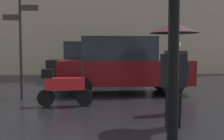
{
  "coord_description": "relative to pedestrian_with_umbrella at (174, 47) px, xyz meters",
  "views": [
    {
      "loc": [
        -0.54,
        -2.86,
        1.48
      ],
      "look_at": [
        -0.02,
        4.52,
        0.99
      ],
      "focal_mm": 44.85,
      "sensor_mm": 36.0,
      "label": 1
    }
  ],
  "objects": [
    {
      "name": "pedestrian_with_umbrella",
      "position": [
        0.0,
        0.0,
        0.0
      ],
      "size": [
        0.94,
        0.94,
        2.04
      ],
      "rotation": [
        0.0,
        0.0,
        2.25
      ],
      "color": "black",
      "rests_on": "ground"
    },
    {
      "name": "pedestrian_with_bag",
      "position": [
        0.43,
        1.23,
        -0.59
      ],
      "size": [
        0.53,
        0.24,
        1.73
      ],
      "rotation": [
        0.0,
        0.0,
        5.66
      ],
      "color": "black",
      "rests_on": "ground"
    },
    {
      "name": "parked_scooter",
      "position": [
        -2.34,
        2.31,
        -1.01
      ],
      "size": [
        1.5,
        0.32,
        1.23
      ],
      "rotation": [
        0.0,
        0.0,
        0.21
      ],
      "color": "black",
      "rests_on": "ground"
    },
    {
      "name": "parked_car_left",
      "position": [
        -1.45,
        8.13,
        -0.59
      ],
      "size": [
        4.52,
        1.83,
        1.94
      ],
      "rotation": [
        0.0,
        0.0,
        -0.01
      ],
      "color": "black",
      "rests_on": "ground"
    },
    {
      "name": "parked_car_right",
      "position": [
        -0.5,
        4.45,
        -0.56
      ],
      "size": [
        4.55,
        1.88,
        1.98
      ],
      "rotation": [
        0.0,
        0.0,
        3.35
      ],
      "color": "#590C0F",
      "rests_on": "ground"
    },
    {
      "name": "street_signpost",
      "position": [
        -3.76,
        3.6,
        0.3
      ],
      "size": [
        1.08,
        0.08,
        3.07
      ],
      "color": "black",
      "rests_on": "ground"
    }
  ]
}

